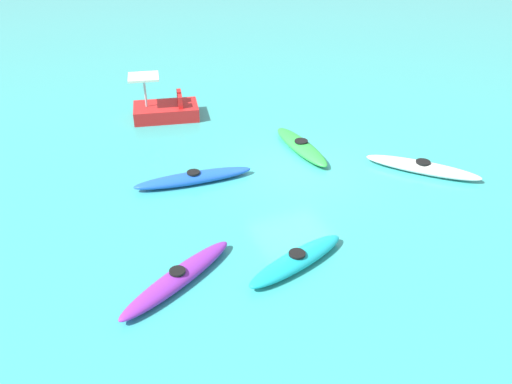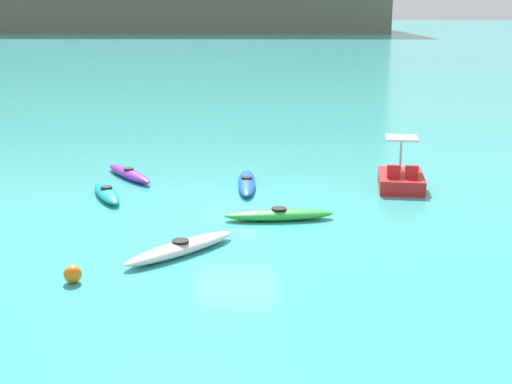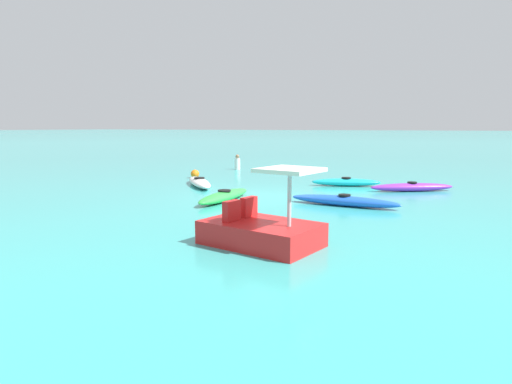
{
  "view_description": "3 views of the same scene",
  "coord_description": "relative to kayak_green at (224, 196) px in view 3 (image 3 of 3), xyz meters",
  "views": [
    {
      "loc": [
        -12.56,
        6.46,
        7.46
      ],
      "look_at": [
        -1.39,
        1.9,
        0.4
      ],
      "focal_mm": 36.02,
      "sensor_mm": 36.0,
      "label": 1
    },
    {
      "loc": [
        -0.62,
        -20.44,
        6.13
      ],
      "look_at": [
        0.58,
        -0.1,
        0.68
      ],
      "focal_mm": 48.95,
      "sensor_mm": 36.0,
      "label": 2
    },
    {
      "loc": [
        13.96,
        6.43,
        2.49
      ],
      "look_at": [
        1.02,
        0.31,
        0.34
      ],
      "focal_mm": 30.62,
      "sensor_mm": 36.0,
      "label": 3
    }
  ],
  "objects": [
    {
      "name": "pedal_boat_red",
      "position": [
        4.57,
        3.48,
        0.17
      ],
      "size": [
        1.94,
        2.66,
        1.68
      ],
      "color": "red",
      "rests_on": "ground_plane"
    },
    {
      "name": "buoy_orange",
      "position": [
        -5.15,
        -4.55,
        0.04
      ],
      "size": [
        0.41,
        0.41,
        0.41
      ],
      "primitive_type": "sphere",
      "color": "orange",
      "rests_on": "ground_plane"
    },
    {
      "name": "kayak_blue",
      "position": [
        -0.77,
        3.92,
        -0.0
      ],
      "size": [
        0.77,
        3.58,
        0.37
      ],
      "color": "blue",
      "rests_on": "ground_plane"
    },
    {
      "name": "kayak_purple",
      "position": [
        -5.04,
        5.52,
        -0.0
      ],
      "size": [
        2.19,
        3.14,
        0.37
      ],
      "color": "purple",
      "rests_on": "ground_plane"
    },
    {
      "name": "kayak_cyan",
      "position": [
        -5.46,
        2.83,
        -0.0
      ],
      "size": [
        1.52,
        2.91,
        0.37
      ],
      "color": "#19B7C6",
      "rests_on": "ground_plane"
    },
    {
      "name": "person_near_shore",
      "position": [
        -9.86,
        -4.68,
        0.22
      ],
      "size": [
        0.39,
        0.39,
        0.88
      ],
      "color": "silver",
      "rests_on": "ground_plane"
    },
    {
      "name": "ground_plane",
      "position": [
        -1.22,
        0.78,
        -0.16
      ],
      "size": [
        600.0,
        600.0,
        0.0
      ],
      "primitive_type": "plane",
      "color": "#38ADA8"
    },
    {
      "name": "kayak_white",
      "position": [
        -2.77,
        -2.77,
        -0.0
      ],
      "size": [
        3.04,
        2.85,
        0.37
      ],
      "color": "white",
      "rests_on": "ground_plane"
    },
    {
      "name": "kayak_green",
      "position": [
        0.0,
        0.0,
        0.0
      ],
      "size": [
        3.26,
        0.79,
        0.37
      ],
      "color": "green",
      "rests_on": "ground_plane"
    }
  ]
}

